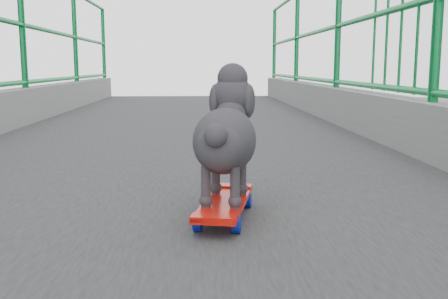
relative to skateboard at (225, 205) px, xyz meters
name	(u,v)px	position (x,y,z in m)	size (l,w,h in m)	color
skateboard	(225,205)	(0.00, 0.00, 0.00)	(0.22, 0.47, 0.06)	red
poodle	(226,134)	(0.01, 0.03, 0.23)	(0.26, 0.48, 0.40)	#2C292E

